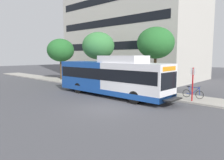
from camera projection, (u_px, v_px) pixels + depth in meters
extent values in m
plane|color=#4C4C51|center=(46.00, 94.00, 19.75)|extent=(120.00, 120.00, 0.00)
cube|color=#A8A399|center=(112.00, 88.00, 23.48)|extent=(3.00, 56.00, 0.14)
cube|color=white|center=(136.00, 80.00, 16.96)|extent=(2.54, 5.80, 2.73)
cube|color=#19479E|center=(89.00, 75.00, 20.88)|extent=(2.54, 5.80, 2.73)
cube|color=#19479E|center=(110.00, 90.00, 19.05)|extent=(2.57, 11.60, 0.44)
cube|color=black|center=(110.00, 73.00, 18.87)|extent=(2.58, 11.25, 0.96)
cube|color=black|center=(169.00, 81.00, 15.00)|extent=(2.34, 0.10, 1.24)
cube|color=orange|center=(169.00, 69.00, 14.89)|extent=(1.90, 0.08, 0.32)
cube|color=white|center=(123.00, 59.00, 17.74)|extent=(2.16, 4.06, 0.60)
cube|color=black|center=(173.00, 99.00, 14.89)|extent=(1.78, 0.60, 0.10)
cylinder|color=black|center=(135.00, 97.00, 15.80)|extent=(0.30, 1.00, 1.00)
cylinder|color=black|center=(151.00, 94.00, 17.44)|extent=(0.30, 1.00, 1.00)
cylinder|color=black|center=(79.00, 88.00, 20.39)|extent=(0.30, 1.00, 1.00)
cylinder|color=black|center=(96.00, 86.00, 22.03)|extent=(0.30, 1.00, 1.00)
cylinder|color=red|center=(193.00, 84.00, 16.15)|extent=(0.10, 0.10, 2.60)
cube|color=white|center=(193.00, 71.00, 16.02)|extent=(0.04, 0.36, 0.48)
torus|color=black|center=(200.00, 95.00, 16.99)|extent=(0.04, 0.66, 0.66)
torus|color=black|center=(186.00, 93.00, 17.73)|extent=(0.04, 0.66, 0.66)
cylinder|color=navy|center=(195.00, 91.00, 17.19)|extent=(0.05, 0.64, 0.64)
cylinder|color=navy|center=(190.00, 91.00, 17.50)|extent=(0.05, 0.34, 0.62)
cylinder|color=navy|center=(194.00, 87.00, 17.26)|extent=(0.05, 0.90, 0.05)
cylinder|color=navy|center=(189.00, 94.00, 17.58)|extent=(0.05, 0.45, 0.08)
cylinder|color=navy|center=(199.00, 91.00, 16.97)|extent=(0.05, 0.10, 0.67)
cylinder|color=black|center=(199.00, 87.00, 16.94)|extent=(0.52, 0.03, 0.03)
cube|color=black|center=(188.00, 86.00, 17.56)|extent=(0.12, 0.24, 0.06)
cylinder|color=#4C3823|center=(155.00, 74.00, 20.69)|extent=(0.28, 0.28, 3.38)
ellipsoid|color=#286B2D|center=(156.00, 43.00, 20.34)|extent=(3.61, 3.61, 3.07)
cylinder|color=#4C3823|center=(98.00, 71.00, 25.86)|extent=(0.28, 0.28, 3.23)
ellipsoid|color=#3D8442|center=(98.00, 46.00, 25.50)|extent=(3.91, 3.91, 3.33)
cylinder|color=#4C3823|center=(61.00, 70.00, 31.21)|extent=(0.28, 0.28, 2.82)
ellipsoid|color=#286B2D|center=(61.00, 50.00, 30.88)|extent=(3.95, 3.95, 3.36)
cube|color=black|center=(132.00, 67.00, 35.44)|extent=(12.15, 20.08, 1.10)
cube|color=black|center=(132.00, 47.00, 35.05)|extent=(12.15, 20.08, 1.10)
cube|color=black|center=(132.00, 27.00, 34.66)|extent=(12.15, 20.08, 1.10)
cube|color=black|center=(133.00, 6.00, 34.27)|extent=(12.15, 20.08, 1.10)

